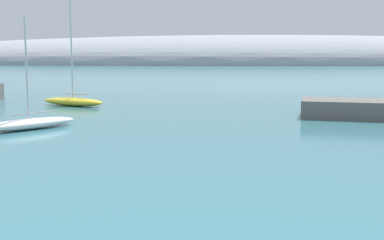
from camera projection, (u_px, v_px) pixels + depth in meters
distant_ridge at (263, 64)px, 226.96m from camera, size 375.71×68.87×24.89m
sailboat_yellow_near_shore at (73, 101)px, 51.40m from camera, size 7.18×4.73×10.59m
sailboat_white_mid_mooring at (29, 123)px, 35.93m from camera, size 6.11×6.39×7.72m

